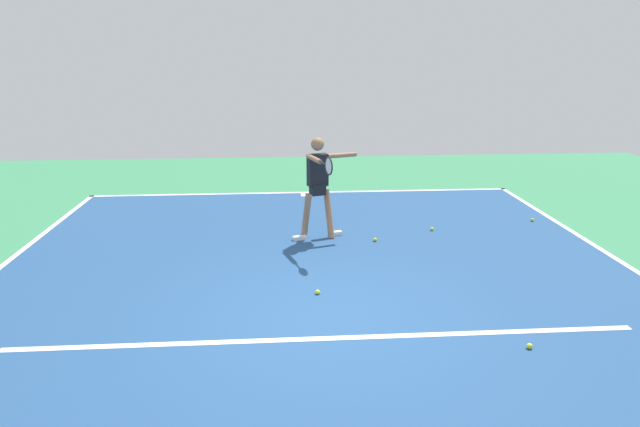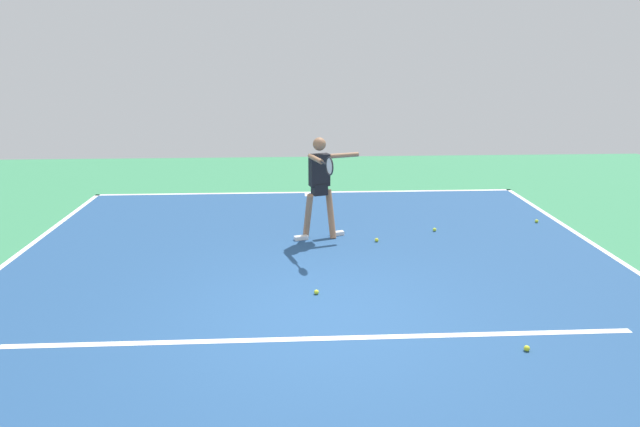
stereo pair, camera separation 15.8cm
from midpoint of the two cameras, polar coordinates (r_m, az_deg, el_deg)
The scene contains 11 objects.
ground_plane at distance 6.98m, azimuth 0.75°, elevation -10.73°, with size 21.58×21.58×0.00m, color #388456.
court_surface at distance 6.97m, azimuth 0.75°, elevation -10.71°, with size 9.76×12.67×0.00m, color navy.
court_line_baseline_near at distance 12.88m, azimuth -1.03°, elevation 2.21°, with size 9.76×0.10×0.01m, color white.
court_line_service at distance 6.51m, azimuth 1.06°, elevation -12.84°, with size 7.32×0.10×0.01m, color white.
court_line_centre_mark at distance 12.69m, azimuth -1.00°, elevation 1.99°, with size 0.10×0.30×0.01m, color white.
tennis_player at distance 9.47m, azimuth 0.52°, elevation 3.37°, with size 1.16×1.32×1.80m.
tennis_ball_by_baseline at distance 7.57m, azimuth 0.23°, elevation -8.16°, with size 0.07×0.07×0.07m, color #CCE033.
tennis_ball_far_corner at distance 11.43m, azimuth 21.94°, elevation -0.74°, with size 0.07×0.07×0.07m, color #CCE033.
tennis_ball_by_sideline at distance 9.62m, azimuth 6.38°, elevation -2.75°, with size 0.07×0.07×0.07m, color yellow.
tennis_ball_near_player at distance 6.69m, azimuth 21.33°, elevation -12.92°, with size 0.07×0.07×0.07m, color yellow.
tennis_ball_centre_court at distance 10.34m, azimuth 12.24°, elevation -1.64°, with size 0.07×0.07×0.07m, color #C6E53D.
Camera 2 is at (0.33, 6.19, 3.20)m, focal length 30.82 mm.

